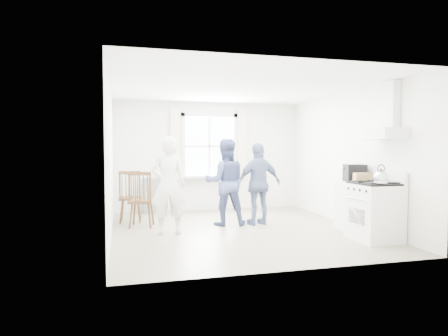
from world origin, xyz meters
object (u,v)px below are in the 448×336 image
person_left (168,185)px  windsor_chair_b (140,193)px  low_cabinet (354,207)px  gas_stove (375,211)px  stereo_stack (355,173)px  person_mid (225,182)px  person_right (259,184)px  windsor_chair_a (130,191)px

person_left → windsor_chair_b: bearing=-52.8°
low_cabinet → person_left: bearing=169.0°
gas_stove → stereo_stack: bearing=82.0°
person_mid → person_right: person_mid is taller
low_cabinet → person_right: person_right is taller
windsor_chair_b → person_mid: size_ratio=0.64×
windsor_chair_a → windsor_chair_b: bearing=-73.2°
stereo_stack → windsor_chair_b: stereo_stack is taller
stereo_stack → person_right: (-1.48, 1.00, -0.25)m
windsor_chair_a → gas_stove: bearing=-34.0°
person_mid → person_right: 0.66m
stereo_stack → person_left: size_ratio=0.24×
stereo_stack → person_mid: person_mid is taller
gas_stove → low_cabinet: 0.70m
person_right → person_left: bearing=3.4°
person_left → person_mid: size_ratio=1.02×
person_left → person_mid: person_left is taller
person_left → person_right: 1.87m
gas_stove → windsor_chair_a: size_ratio=1.06×
windsor_chair_a → windsor_chair_b: windsor_chair_b is taller
windsor_chair_a → person_left: bearing=-63.2°
windsor_chair_b → person_left: (0.45, -0.65, 0.20)m
windsor_chair_a → windsor_chair_b: (0.18, -0.59, 0.01)m
low_cabinet → stereo_stack: 0.61m
low_cabinet → person_left: size_ratio=0.53×
gas_stove → stereo_stack: (0.11, 0.75, 0.57)m
gas_stove → windsor_chair_a: (-3.82, 2.57, 0.16)m
stereo_stack → person_mid: (-2.13, 1.12, -0.22)m
person_mid → low_cabinet: bearing=157.8°
stereo_stack → windsor_chair_a: stereo_stack is taller
person_left → person_right: size_ratio=1.06×
person_right → low_cabinet: bearing=134.7°
person_right → stereo_stack: bearing=136.7°
stereo_stack → windsor_chair_b: size_ratio=0.37×
low_cabinet → person_right: 1.82m
person_left → windsor_chair_a: bearing=-60.6°
low_cabinet → windsor_chair_a: bearing=154.3°
gas_stove → person_mid: (-2.02, 1.88, 0.36)m
gas_stove → person_right: (-1.38, 1.75, 0.32)m
low_cabinet → stereo_stack: stereo_stack is taller
gas_stove → low_cabinet: size_ratio=1.24×
windsor_chair_b → person_mid: 1.63m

